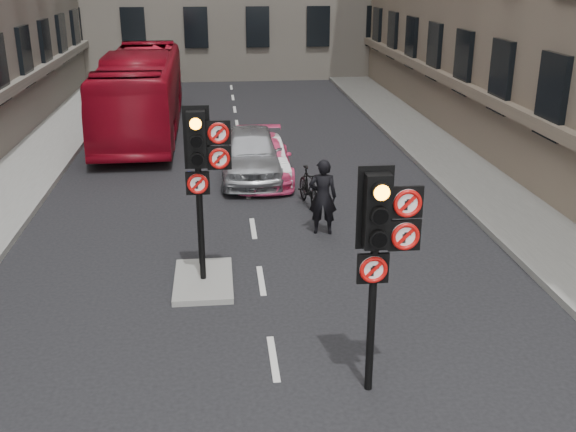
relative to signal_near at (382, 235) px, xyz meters
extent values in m
cube|color=gray|center=(-8.69, 11.01, -2.50)|extent=(3.00, 50.00, 0.16)
cube|color=gray|center=(5.71, 11.01, -2.50)|extent=(3.00, 50.00, 0.16)
cube|color=gray|center=(-2.69, 4.01, -2.52)|extent=(1.20, 2.00, 0.12)
cylinder|color=black|center=(-0.09, 0.01, -1.38)|extent=(0.12, 0.12, 2.40)
cube|color=black|center=(-0.09, 0.01, 0.37)|extent=(0.36, 0.28, 1.10)
cube|color=black|center=(-0.09, 0.14, 0.37)|extent=(0.52, 0.03, 1.25)
cylinder|color=orange|center=(-0.09, -0.24, 0.72)|extent=(0.22, 0.01, 0.22)
cylinder|color=black|center=(-0.09, -0.24, 0.37)|extent=(0.22, 0.01, 0.22)
cylinder|color=black|center=(-0.09, -0.24, 0.02)|extent=(0.22, 0.01, 0.22)
cube|color=black|center=(0.33, -0.01, 0.49)|extent=(0.47, 0.05, 0.47)
cylinder|color=white|center=(0.33, -0.05, 0.49)|extent=(0.41, 0.02, 0.41)
torus|color=#BF0C0A|center=(0.33, -0.07, 0.49)|extent=(0.41, 0.06, 0.41)
cube|color=#BF0C0A|center=(0.33, -0.07, 0.49)|extent=(0.25, 0.01, 0.25)
cube|color=black|center=(0.33, -0.01, -0.01)|extent=(0.47, 0.05, 0.47)
cylinder|color=white|center=(0.33, -0.05, -0.01)|extent=(0.41, 0.02, 0.41)
torus|color=#BF0C0A|center=(0.33, -0.07, -0.01)|extent=(0.41, 0.06, 0.41)
cube|color=#BF0C0A|center=(0.33, -0.07, -0.01)|extent=(0.25, 0.01, 0.25)
cube|color=black|center=(-0.11, -0.01, -0.51)|extent=(0.47, 0.05, 0.47)
cylinder|color=white|center=(-0.11, -0.05, -0.51)|extent=(0.41, 0.02, 0.41)
torus|color=#BF0C0A|center=(-0.11, -0.07, -0.51)|extent=(0.41, 0.06, 0.41)
cube|color=#BF0C0A|center=(-0.11, -0.07, -0.51)|extent=(0.25, 0.01, 0.25)
cylinder|color=black|center=(-2.69, 4.01, -1.26)|extent=(0.12, 0.12, 2.40)
cube|color=black|center=(-2.69, 4.01, 0.49)|extent=(0.36, 0.28, 1.10)
cube|color=black|center=(-2.69, 4.14, 0.49)|extent=(0.52, 0.03, 1.25)
cylinder|color=orange|center=(-2.69, 3.76, 0.84)|extent=(0.22, 0.02, 0.22)
cylinder|color=black|center=(-2.69, 3.76, 0.49)|extent=(0.22, 0.02, 0.22)
cylinder|color=black|center=(-2.69, 3.76, 0.14)|extent=(0.22, 0.02, 0.22)
cube|color=black|center=(-2.27, 3.99, 0.61)|extent=(0.47, 0.05, 0.47)
cylinder|color=white|center=(-2.27, 3.95, 0.61)|extent=(0.41, 0.02, 0.41)
torus|color=#BF0C0A|center=(-2.27, 3.93, 0.61)|extent=(0.41, 0.06, 0.41)
cube|color=#BF0C0A|center=(-2.27, 3.93, 0.61)|extent=(0.25, 0.02, 0.25)
cube|color=black|center=(-2.27, 3.99, 0.11)|extent=(0.47, 0.05, 0.47)
cylinder|color=white|center=(-2.27, 3.95, 0.11)|extent=(0.41, 0.02, 0.41)
torus|color=#BF0C0A|center=(-2.27, 3.93, 0.11)|extent=(0.41, 0.06, 0.41)
cube|color=#BF0C0A|center=(-2.27, 3.93, 0.11)|extent=(0.25, 0.02, 0.25)
cube|color=black|center=(-2.71, 3.99, -0.39)|extent=(0.47, 0.05, 0.47)
cylinder|color=white|center=(-2.71, 3.95, -0.39)|extent=(0.41, 0.02, 0.41)
torus|color=#BF0C0A|center=(-2.71, 3.93, -0.39)|extent=(0.41, 0.06, 0.41)
cube|color=#BF0C0A|center=(-2.71, 3.93, -0.39)|extent=(0.25, 0.02, 0.25)
imported|color=#989A9F|center=(-1.29, 11.37, -1.80)|extent=(1.92, 4.62, 1.56)
imported|color=white|center=(-1.00, 11.30, -1.97)|extent=(1.61, 3.83, 1.23)
imported|color=#F24781|center=(-0.96, 11.30, -1.96)|extent=(1.82, 4.33, 1.25)
imported|color=maroon|center=(-5.18, 17.85, -1.00)|extent=(2.79, 11.37, 3.16)
imported|color=black|center=(0.12, 8.49, -2.04)|extent=(0.77, 1.85, 1.08)
imported|color=black|center=(0.19, 6.54, -1.64)|extent=(0.75, 0.56, 1.88)
cylinder|color=black|center=(-2.76, 4.76, -1.44)|extent=(0.06, 0.06, 2.05)
cube|color=navy|center=(-2.76, 4.71, -0.52)|extent=(0.35, 0.15, 0.29)
camera|label=1|loc=(-2.26, -8.72, 3.61)|focal=42.00mm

